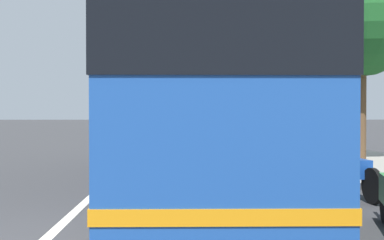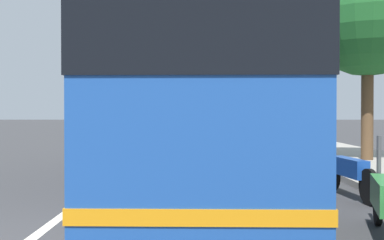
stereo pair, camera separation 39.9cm
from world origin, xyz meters
The scene contains 8 objects.
sidewalk_curb centered at (10.00, -7.13, 0.07)m, with size 110.00×3.60×0.14m, color #9E998E.
lane_divider_line centered at (10.00, 0.00, 0.00)m, with size 110.00×0.16×0.01m, color silver.
coach_bus centered at (5.00, -2.13, 2.06)m, with size 12.54×2.67×3.59m.
motorcycle_by_tree centered at (3.22, -4.86, 0.47)m, with size 2.17×0.38×1.26m.
car_oncoming centered at (37.48, 1.86, 0.72)m, with size 4.25×1.88×1.53m.
car_behind_bus centered at (30.98, 1.68, 0.73)m, with size 4.69×2.16×1.54m.
roadside_tree_mid_block centered at (8.99, -7.25, 4.54)m, with size 3.72×3.72×6.42m.
utility_pole centered at (18.90, -7.17, 3.12)m, with size 0.25×0.25×6.24m, color slate.
Camera 1 is at (-5.57, -1.67, 1.56)m, focal length 44.31 mm.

